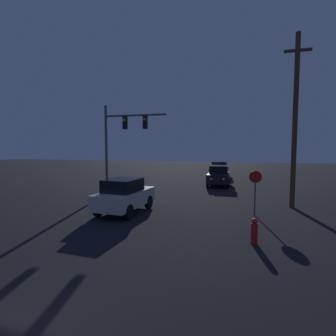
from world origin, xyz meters
TOP-DOWN VIEW (x-y plane):
  - car_near at (-1.72, 9.52)m, footprint 2.11×4.08m
  - car_mid at (2.31, 20.66)m, footprint 1.97×4.02m
  - car_far at (1.85, 27.56)m, footprint 2.06×4.06m
  - traffic_signal_mast at (-4.25, 14.39)m, footprint 4.69×0.30m
  - stop_sign at (4.91, 10.74)m, footprint 0.62×0.07m
  - utility_pole at (7.08, 13.17)m, footprint 1.44×0.28m
  - fire_hydrant at (4.70, 6.58)m, footprint 0.24×0.24m

SIDE VIEW (x-z plane):
  - fire_hydrant at x=4.70m, z-range -0.01..0.92m
  - car_near at x=-1.72m, z-range 0.01..1.83m
  - car_mid at x=2.31m, z-range 0.01..1.83m
  - car_far at x=1.85m, z-range 0.01..1.83m
  - stop_sign at x=4.91m, z-range 0.42..2.70m
  - traffic_signal_mast at x=-4.25m, z-range 1.06..7.55m
  - utility_pole at x=7.08m, z-range 0.14..9.89m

